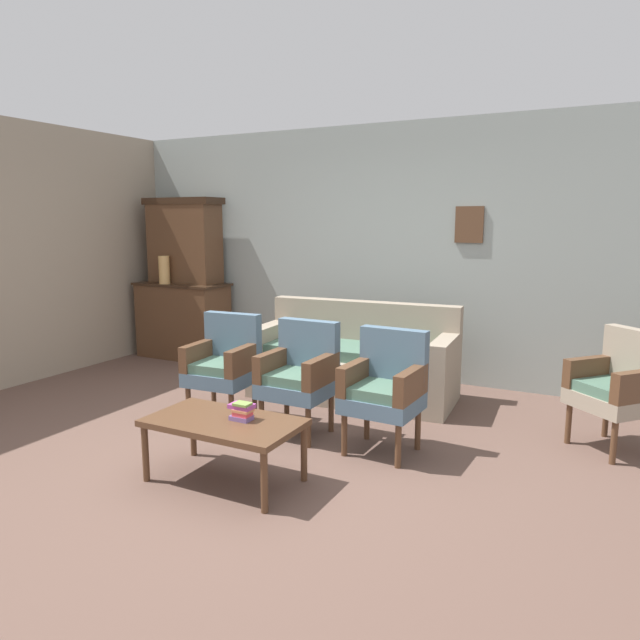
% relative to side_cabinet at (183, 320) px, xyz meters
% --- Properties ---
extents(ground_plane, '(7.68, 7.68, 0.00)m').
position_rel_side_cabinet_xyz_m(ground_plane, '(2.52, -2.25, -0.47)').
color(ground_plane, brown).
extents(wall_back_with_decor, '(6.40, 0.09, 2.70)m').
position_rel_side_cabinet_xyz_m(wall_back_with_decor, '(2.52, 0.38, 0.88)').
color(wall_back_with_decor, '#939E99').
rests_on(wall_back_with_decor, ground).
extents(side_cabinet, '(1.16, 0.55, 0.93)m').
position_rel_side_cabinet_xyz_m(side_cabinet, '(0.00, 0.00, 0.00)').
color(side_cabinet, brown).
rests_on(side_cabinet, ground).
extents(cabinet_upper_hutch, '(0.99, 0.38, 1.03)m').
position_rel_side_cabinet_xyz_m(cabinet_upper_hutch, '(0.00, 0.08, 0.98)').
color(cabinet_upper_hutch, brown).
rests_on(cabinet_upper_hutch, side_cabinet).
extents(vase_on_cabinet, '(0.13, 0.13, 0.34)m').
position_rel_side_cabinet_xyz_m(vase_on_cabinet, '(-0.12, -0.17, 0.63)').
color(vase_on_cabinet, tan).
rests_on(vase_on_cabinet, side_cabinet).
extents(floral_couch, '(1.97, 0.93, 0.90)m').
position_rel_side_cabinet_xyz_m(floral_couch, '(2.58, -0.56, -0.14)').
color(floral_couch, gray).
rests_on(floral_couch, ground).
extents(armchair_by_doorway, '(0.55, 0.53, 0.90)m').
position_rel_side_cabinet_xyz_m(armchair_by_doorway, '(1.84, -1.64, 0.03)').
color(armchair_by_doorway, slate).
rests_on(armchair_by_doorway, ground).
extents(armchair_near_couch_end, '(0.53, 0.50, 0.90)m').
position_rel_side_cabinet_xyz_m(armchair_near_couch_end, '(2.59, -1.66, 0.03)').
color(armchair_near_couch_end, slate).
rests_on(armchair_near_couch_end, ground).
extents(armchair_row_middle, '(0.54, 0.51, 0.90)m').
position_rel_side_cabinet_xyz_m(armchair_row_middle, '(3.33, -1.69, 0.03)').
color(armchair_row_middle, slate).
rests_on(armchair_row_middle, ground).
extents(wingback_chair_by_fireplace, '(0.71, 0.71, 0.90)m').
position_rel_side_cabinet_xyz_m(wingback_chair_by_fireplace, '(4.85, -0.87, 0.03)').
color(wingback_chair_by_fireplace, gray).
rests_on(wingback_chair_by_fireplace, ground).
extents(coffee_table, '(1.00, 0.56, 0.42)m').
position_rel_side_cabinet_xyz_m(coffee_table, '(2.58, -2.65, -0.09)').
color(coffee_table, brown).
rests_on(coffee_table, ground).
extents(book_stack_on_table, '(0.16, 0.11, 0.12)m').
position_rel_side_cabinet_xyz_m(book_stack_on_table, '(2.69, -2.60, 0.01)').
color(book_stack_on_table, '#775996').
rests_on(book_stack_on_table, coffee_table).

